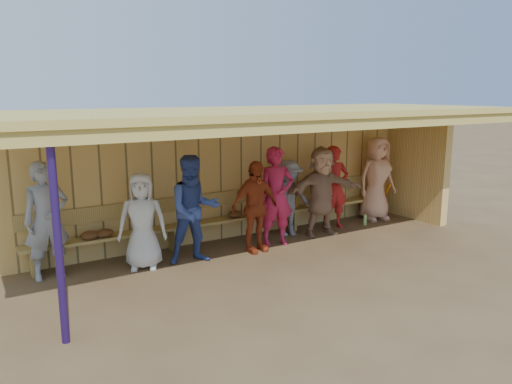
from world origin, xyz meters
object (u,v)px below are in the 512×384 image
at_px(player_e, 289,198).
at_px(player_g, 334,187).
at_px(bench, 235,212).
at_px(player_b, 142,221).
at_px(player_extra, 276,196).
at_px(player_c, 194,210).
at_px(player_d, 255,207).
at_px(player_f, 322,191).
at_px(player_h, 377,178).
at_px(player_a, 47,221).

bearing_deg(player_e, player_g, 9.09).
bearing_deg(bench, player_e, -16.52).
height_order(player_b, player_extra, player_extra).
relative_size(player_b, player_c, 0.87).
bearing_deg(player_d, player_b, 169.22).
bearing_deg(player_c, player_e, 21.97).
relative_size(player_b, player_f, 0.88).
relative_size(player_e, player_extra, 0.82).
height_order(player_f, player_h, player_h).
height_order(player_h, bench, player_h).
bearing_deg(player_g, player_c, -160.05).
bearing_deg(player_g, player_b, -163.74).
height_order(player_c, player_extra, player_extra).
xyz_separation_m(player_h, bench, (-3.38, 0.31, -0.39)).
height_order(player_f, player_g, player_f).
relative_size(player_c, player_d, 1.10).
distance_m(player_e, player_f, 0.66).
relative_size(player_h, player_extra, 1.01).
xyz_separation_m(player_f, player_g, (0.55, 0.27, -0.02)).
distance_m(player_d, player_f, 1.66).
bearing_deg(player_d, bench, 80.34).
relative_size(player_b, player_extra, 0.86).
distance_m(player_a, player_b, 1.40).
height_order(player_g, bench, player_g).
height_order(player_e, bench, player_e).
relative_size(player_f, bench, 0.23).
xyz_separation_m(player_g, player_extra, (-1.65, -0.32, 0.05)).
height_order(player_c, player_h, player_h).
relative_size(player_c, player_f, 1.02).
xyz_separation_m(player_g, player_h, (1.25, 0.06, 0.06)).
height_order(player_c, player_f, player_c).
bearing_deg(player_a, bench, 3.33).
distance_m(player_d, player_extra, 0.58).
bearing_deg(player_e, player_d, -141.97).
bearing_deg(bench, player_extra, -55.09).
bearing_deg(player_c, player_a, 176.73).
bearing_deg(player_c, player_h, 15.67).
bearing_deg(player_f, player_d, -165.06).
distance_m(player_b, player_c, 0.85).
relative_size(player_a, player_b, 1.15).
bearing_deg(player_b, player_a, -170.23).
bearing_deg(player_a, player_extra, -7.49).
relative_size(player_g, player_extra, 0.94).
bearing_deg(player_c, bench, 43.04).
bearing_deg(bench, player_c, -146.48).
height_order(player_e, player_g, player_g).
relative_size(player_f, player_h, 0.96).
bearing_deg(player_g, player_f, -141.10).
relative_size(player_a, player_c, 1.00).
xyz_separation_m(player_d, player_g, (2.20, 0.47, 0.04)).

